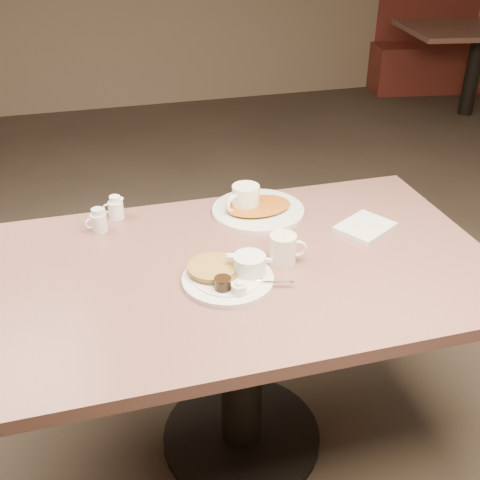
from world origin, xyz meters
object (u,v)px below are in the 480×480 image
object	(u,v)px
booth_back_right	(438,48)
main_plate	(230,274)
creamer_right	(116,208)
coffee_mug_near	(284,248)
coffee_mug_far	(245,200)
hash_plate	(258,209)
diner_table	(242,310)
creamer_left	(98,221)

from	to	relation	value
booth_back_right	main_plate	bearing A→B (deg)	-129.06
creamer_right	booth_back_right	xyz separation A→B (m)	(3.37, 3.35, -0.38)
main_plate	coffee_mug_near	size ratio (longest dim) A/B	2.84
coffee_mug_near	coffee_mug_far	world-z (taller)	coffee_mug_far
coffee_mug_near	coffee_mug_far	size ratio (longest dim) A/B	0.84
coffee_mug_near	booth_back_right	xyz separation A→B (m)	(2.91, 3.76, -0.39)
coffee_mug_near	hash_plate	world-z (taller)	coffee_mug_near
diner_table	hash_plate	size ratio (longest dim) A/B	4.36
main_plate	coffee_mug_far	distance (m)	0.41
coffee_mug_near	booth_back_right	distance (m)	4.77
creamer_left	main_plate	bearing A→B (deg)	-48.83
creamer_right	hash_plate	bearing A→B (deg)	-10.87
diner_table	hash_plate	distance (m)	0.38
coffee_mug_near	coffee_mug_far	distance (m)	0.33
creamer_right	creamer_left	bearing A→B (deg)	-128.95
main_plate	creamer_right	xyz separation A→B (m)	(-0.28, 0.46, 0.01)
main_plate	creamer_left	distance (m)	0.51
diner_table	creamer_left	bearing A→B (deg)	141.53
creamer_left	creamer_right	size ratio (longest dim) A/B	1.00
creamer_left	creamer_right	bearing A→B (deg)	51.05
hash_plate	booth_back_right	bearing A→B (deg)	49.90
creamer_left	diner_table	bearing A→B (deg)	-38.47
coffee_mug_near	hash_plate	xyz separation A→B (m)	(0.02, 0.32, -0.03)
creamer_right	hash_plate	distance (m)	0.48
coffee_mug_far	hash_plate	world-z (taller)	coffee_mug_far
creamer_left	booth_back_right	xyz separation A→B (m)	(3.43, 3.42, -0.38)
hash_plate	main_plate	bearing A→B (deg)	-117.81
hash_plate	booth_back_right	world-z (taller)	booth_back_right
creamer_right	coffee_mug_far	bearing A→B (deg)	-10.69
hash_plate	booth_back_right	xyz separation A→B (m)	(2.90, 3.44, -0.35)
creamer_right	hash_plate	size ratio (longest dim) A/B	0.23
main_plate	creamer_left	bearing A→B (deg)	131.17
creamer_left	booth_back_right	world-z (taller)	booth_back_right
coffee_mug_near	booth_back_right	size ratio (longest dim) A/B	0.07
coffee_mug_far	creamer_right	world-z (taller)	coffee_mug_far
main_plate	hash_plate	world-z (taller)	main_plate
coffee_mug_far	booth_back_right	bearing A→B (deg)	49.39
main_plate	coffee_mug_near	bearing A→B (deg)	16.23
creamer_left	coffee_mug_near	bearing A→B (deg)	-33.06
main_plate	creamer_left	world-z (taller)	creamer_left
booth_back_right	hash_plate	bearing A→B (deg)	-130.10
main_plate	coffee_mug_far	size ratio (longest dim) A/B	2.38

